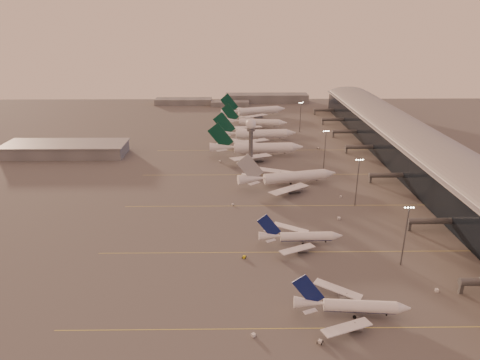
{
  "coord_description": "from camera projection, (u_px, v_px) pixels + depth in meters",
  "views": [
    {
      "loc": [
        -5.15,
        -139.88,
        88.86
      ],
      "look_at": [
        -2.55,
        63.91,
        10.49
      ],
      "focal_mm": 32.0,
      "sensor_mm": 36.0,
      "label": 1
    }
  ],
  "objects": [
    {
      "name": "gsv_catering_b",
      "position": [
        341.0,
        194.0,
        223.16
      ],
      "size": [
        4.74,
        3.27,
        3.56
      ],
      "color": "silver",
      "rests_on": "ground"
    },
    {
      "name": "greentail_c",
      "position": [
        255.0,
        124.0,
        362.19
      ],
      "size": [
        55.66,
        44.66,
        20.29
      ],
      "color": "white",
      "rests_on": "ground"
    },
    {
      "name": "gsv_tug_far",
      "position": [
        275.0,
        178.0,
        250.08
      ],
      "size": [
        3.46,
        3.35,
        0.86
      ],
      "color": "silver",
      "rests_on": "ground"
    },
    {
      "name": "gsv_truck_c",
      "position": [
        233.0,
        204.0,
        214.16
      ],
      "size": [
        4.95,
        3.87,
        1.92
      ],
      "color": "silver",
      "rests_on": "ground"
    },
    {
      "name": "taxiway_markings",
      "position": [
        305.0,
        205.0,
        215.12
      ],
      "size": [
        180.0,
        185.25,
        0.02
      ],
      "color": "#EDE053",
      "rests_on": "ground"
    },
    {
      "name": "gsv_tug_hangar",
      "position": [
        318.0,
        148.0,
        305.23
      ],
      "size": [
        3.69,
        2.62,
        0.96
      ],
      "color": "silver",
      "rests_on": "ground"
    },
    {
      "name": "mast_a",
      "position": [
        405.0,
        233.0,
        158.27
      ],
      "size": [
        3.6,
        0.56,
        25.0
      ],
      "color": "#525459",
      "rests_on": "ground"
    },
    {
      "name": "greentail_a",
      "position": [
        257.0,
        150.0,
        288.91
      ],
      "size": [
        64.7,
        52.17,
        23.49
      ],
      "color": "white",
      "rests_on": "ground"
    },
    {
      "name": "radar_tower",
      "position": [
        251.0,
        132.0,
        267.04
      ],
      "size": [
        6.4,
        6.4,
        31.1
      ],
      "color": "#525459",
      "rests_on": "ground"
    },
    {
      "name": "mast_b",
      "position": [
        357.0,
        180.0,
        209.56
      ],
      "size": [
        3.6,
        0.56,
        25.0
      ],
      "color": "#525459",
      "rests_on": "ground"
    },
    {
      "name": "gsv_catering_a",
      "position": [
        438.0,
        286.0,
        146.43
      ],
      "size": [
        5.48,
        2.77,
        4.42
      ],
      "color": "silver",
      "rests_on": "ground"
    },
    {
      "name": "widebody_white",
      "position": [
        288.0,
        179.0,
        238.71
      ],
      "size": [
        57.34,
        45.46,
        20.46
      ],
      "color": "white",
      "rests_on": "ground"
    },
    {
      "name": "ground",
      "position": [
        249.0,
        266.0,
        162.51
      ],
      "size": [
        700.0,
        700.0,
        0.0
      ],
      "primitive_type": "plane",
      "color": "#575454",
      "rests_on": "ground"
    },
    {
      "name": "mast_d",
      "position": [
        300.0,
        116.0,
        344.81
      ],
      "size": [
        3.6,
        0.56,
        25.0
      ],
      "color": "#525459",
      "rests_on": "ground"
    },
    {
      "name": "greentail_b",
      "position": [
        256.0,
        136.0,
        323.68
      ],
      "size": [
        62.98,
        50.69,
        22.88
      ],
      "color": "white",
      "rests_on": "ground"
    },
    {
      "name": "gsv_tug_near",
      "position": [
        320.0,
        342.0,
        123.93
      ],
      "size": [
        3.63,
        4.2,
        1.03
      ],
      "color": "silver",
      "rests_on": "ground"
    },
    {
      "name": "narrowbody_near",
      "position": [
        351.0,
        308.0,
        134.65
      ],
      "size": [
        37.33,
        29.7,
        14.58
      ],
      "color": "white",
      "rests_on": "ground"
    },
    {
      "name": "hangar",
      "position": [
        66.0,
        149.0,
        290.19
      ],
      "size": [
        82.0,
        27.0,
        8.5
      ],
      "color": "slate",
      "rests_on": "ground"
    },
    {
      "name": "gsv_tug_mid",
      "position": [
        244.0,
        257.0,
        167.5
      ],
      "size": [
        3.8,
        2.87,
        0.97
      ],
      "color": "yellow",
      "rests_on": "ground"
    },
    {
      "name": "mast_c",
      "position": [
        325.0,
        148.0,
        260.84
      ],
      "size": [
        3.6,
        0.56,
        25.0
      ],
      "color": "#525459",
      "rests_on": "ground"
    },
    {
      "name": "terminal",
      "position": [
        418.0,
        152.0,
        262.76
      ],
      "size": [
        57.0,
        362.0,
        23.04
      ],
      "color": "black",
      "rests_on": "ground"
    },
    {
      "name": "narrowbody_mid",
      "position": [
        301.0,
        238.0,
        177.27
      ],
      "size": [
        35.79,
        28.57,
        13.98
      ],
      "color": "white",
      "rests_on": "ground"
    },
    {
      "name": "gsv_truck_a",
      "position": [
        255.0,
        333.0,
        126.45
      ],
      "size": [
        5.68,
        5.17,
        2.29
      ],
      "color": "silver",
      "rests_on": "ground"
    },
    {
      "name": "gsv_truck_d",
      "position": [
        220.0,
        160.0,
        278.08
      ],
      "size": [
        2.95,
        5.63,
        2.16
      ],
      "color": "silver",
      "rests_on": "ground"
    },
    {
      "name": "greentail_d",
      "position": [
        254.0,
        112.0,
        401.85
      ],
      "size": [
        62.34,
        49.58,
        23.38
      ],
      "color": "white",
      "rests_on": "ground"
    },
    {
      "name": "distant_horizon",
      "position": [
        242.0,
        100.0,
        464.6
      ],
      "size": [
        165.0,
        37.5,
        9.0
      ],
      "color": "slate",
      "rests_on": "ground"
    },
    {
      "name": "gsv_truck_b",
      "position": [
        340.0,
        217.0,
        199.13
      ],
      "size": [
        6.57,
        3.63,
        2.51
      ],
      "color": "silver",
      "rests_on": "ground"
    }
  ]
}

